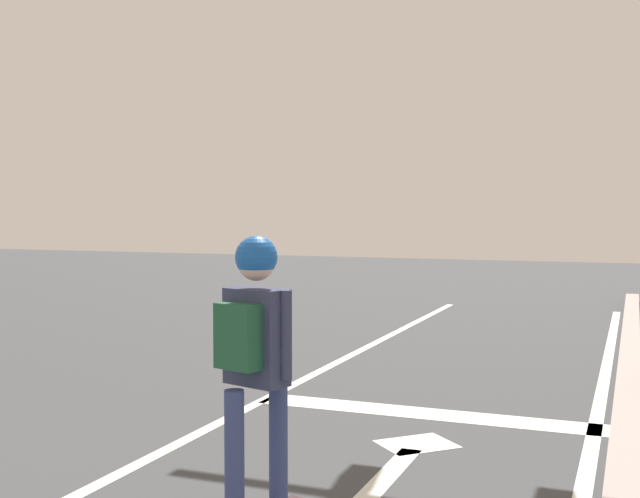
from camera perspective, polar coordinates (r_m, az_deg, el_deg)
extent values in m
cube|color=silver|center=(6.39, -10.82, -13.82)|extent=(0.12, 20.00, 0.01)
cube|color=silver|center=(7.38, 7.59, -11.53)|extent=(3.16, 0.40, 0.01)
cube|color=silver|center=(5.68, 4.65, -15.93)|extent=(0.16, 1.40, 0.01)
cube|color=silver|center=(6.46, 6.91, -13.61)|extent=(0.71, 0.71, 0.01)
cube|color=#A4948E|center=(5.46, 20.84, -16.16)|extent=(0.24, 24.00, 0.14)
cylinder|color=navy|center=(4.80, -2.98, -13.75)|extent=(0.11, 0.11, 0.77)
cylinder|color=navy|center=(4.54, -6.11, -14.71)|extent=(0.11, 0.11, 0.77)
cube|color=#303755|center=(4.52, -4.54, -6.24)|extent=(0.40, 0.28, 0.54)
cylinder|color=#303755|center=(4.67, -5.99, -5.65)|extent=(0.07, 0.12, 0.50)
cylinder|color=#303755|center=(4.41, -2.46, -6.13)|extent=(0.07, 0.07, 0.49)
sphere|color=beige|center=(4.47, -4.56, -0.92)|extent=(0.21, 0.21, 0.21)
sphere|color=#1755AC|center=(4.47, -4.56, -0.58)|extent=(0.24, 0.24, 0.24)
cube|color=#1D5237|center=(4.42, -5.78, -6.20)|extent=(0.29, 0.21, 0.36)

